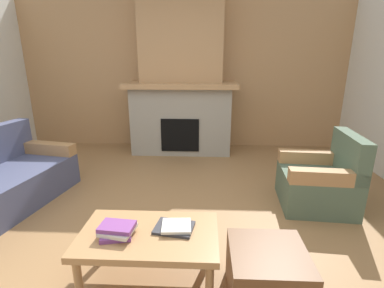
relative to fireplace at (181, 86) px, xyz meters
name	(u,v)px	position (x,y,z in m)	size (l,w,h in m)	color
ground	(161,232)	(0.00, -2.62, -1.16)	(9.00, 9.00, 0.00)	olive
wall_back_wood_panel	(183,74)	(0.00, 0.38, 0.19)	(6.00, 0.12, 2.70)	tan
fireplace	(181,86)	(0.00, 0.00, 0.00)	(1.90, 0.82, 2.70)	gray
armchair	(321,181)	(1.74, -1.99, -0.87)	(0.82, 0.82, 0.85)	#4C604C
coffee_table	(149,239)	(0.02, -3.25, -0.79)	(1.00, 0.60, 0.43)	#A87A4C
ottoman	(267,276)	(0.86, -3.39, -0.96)	(0.52, 0.52, 0.40)	brown
book_stack_near_edge	(117,230)	(-0.19, -3.30, -0.69)	(0.26, 0.24, 0.09)	#7A3D84
book_stack_center	(175,227)	(0.21, -3.20, -0.72)	(0.31, 0.26, 0.04)	#2D2D33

